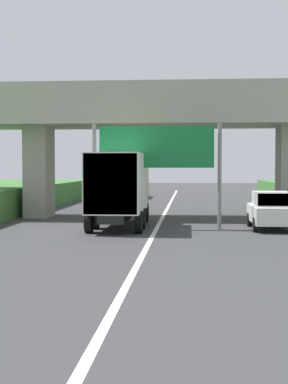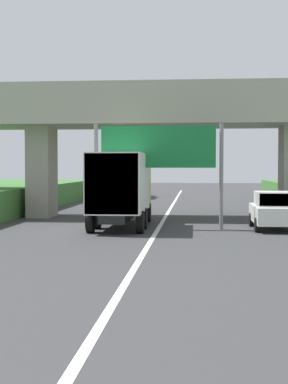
% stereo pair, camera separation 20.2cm
% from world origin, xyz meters
% --- Properties ---
extents(lane_centre_stripe, '(0.20, 86.63, 0.01)m').
position_xyz_m(lane_centre_stripe, '(0.00, 23.31, 0.00)').
color(lane_centre_stripe, white).
rests_on(lane_centre_stripe, ground).
extents(overpass_bridge, '(40.00, 4.80, 7.29)m').
position_xyz_m(overpass_bridge, '(0.00, 29.14, 5.44)').
color(overpass_bridge, '#9E998E').
rests_on(overpass_bridge, ground).
extents(overhead_highway_sign, '(5.88, 0.18, 4.79)m').
position_xyz_m(overhead_highway_sign, '(0.00, 23.25, 3.48)').
color(overhead_highway_sign, slate).
rests_on(overhead_highway_sign, ground).
extents(truck_yellow, '(2.44, 7.30, 3.44)m').
position_xyz_m(truck_yellow, '(-1.72, 23.73, 1.93)').
color(truck_yellow, black).
rests_on(truck_yellow, ground).
extents(truck_red, '(2.44, 7.30, 3.44)m').
position_xyz_m(truck_red, '(-5.13, 50.64, 1.93)').
color(truck_red, black).
rests_on(truck_red, ground).
extents(car_white, '(1.86, 4.10, 1.72)m').
position_xyz_m(car_white, '(5.19, 23.52, 0.86)').
color(car_white, silver).
rests_on(car_white, ground).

